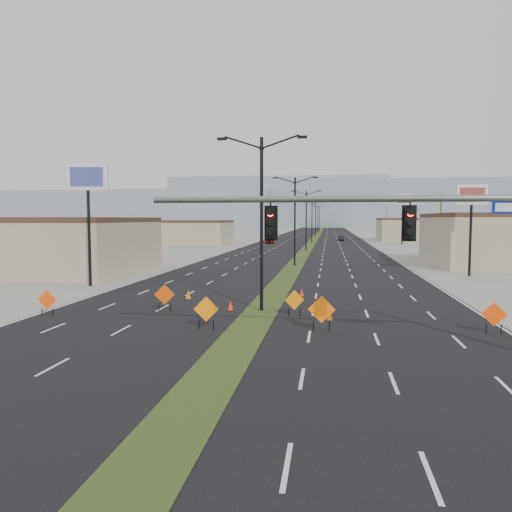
# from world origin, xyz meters

# --- Properties ---
(ground) EXTENTS (600.00, 600.00, 0.00)m
(ground) POSITION_xyz_m (0.00, 0.00, 0.00)
(ground) COLOR gray
(ground) RESTS_ON ground
(road_surface) EXTENTS (25.00, 400.00, 0.02)m
(road_surface) POSITION_xyz_m (0.00, 100.00, 0.00)
(road_surface) COLOR black
(road_surface) RESTS_ON ground
(median_strip) EXTENTS (2.00, 400.00, 0.04)m
(median_strip) POSITION_xyz_m (0.00, 100.00, 0.00)
(median_strip) COLOR #2F4518
(median_strip) RESTS_ON ground
(building_sw_far) EXTENTS (30.00, 14.00, 4.50)m
(building_sw_far) POSITION_xyz_m (-32.00, 85.00, 2.25)
(building_sw_far) COLOR tan
(building_sw_far) RESTS_ON ground
(building_se_far) EXTENTS (44.00, 16.00, 5.00)m
(building_se_far) POSITION_xyz_m (38.00, 110.00, 2.50)
(building_se_far) COLOR tan
(building_se_far) RESTS_ON ground
(mesa_west) EXTENTS (180.00, 50.00, 22.00)m
(mesa_west) POSITION_xyz_m (-120.00, 280.00, 11.00)
(mesa_west) COLOR #8593A5
(mesa_west) RESTS_ON ground
(mesa_center) EXTENTS (220.00, 50.00, 28.00)m
(mesa_center) POSITION_xyz_m (40.00, 300.00, 14.00)
(mesa_center) COLOR #8593A5
(mesa_center) RESTS_ON ground
(mesa_backdrop) EXTENTS (140.00, 50.00, 32.00)m
(mesa_backdrop) POSITION_xyz_m (-30.00, 320.00, 16.00)
(mesa_backdrop) COLOR #8593A5
(mesa_backdrop) RESTS_ON ground
(signal_mast) EXTENTS (16.30, 0.60, 8.00)m
(signal_mast) POSITION_xyz_m (8.56, 2.00, 4.79)
(signal_mast) COLOR slate
(signal_mast) RESTS_ON ground
(streetlight_0) EXTENTS (5.15, 0.24, 10.02)m
(streetlight_0) POSITION_xyz_m (0.00, 12.00, 5.42)
(streetlight_0) COLOR black
(streetlight_0) RESTS_ON ground
(streetlight_1) EXTENTS (5.15, 0.24, 10.02)m
(streetlight_1) POSITION_xyz_m (0.00, 40.00, 5.42)
(streetlight_1) COLOR black
(streetlight_1) RESTS_ON ground
(streetlight_2) EXTENTS (5.15, 0.24, 10.02)m
(streetlight_2) POSITION_xyz_m (0.00, 68.00, 5.42)
(streetlight_2) COLOR black
(streetlight_2) RESTS_ON ground
(streetlight_3) EXTENTS (5.15, 0.24, 10.02)m
(streetlight_3) POSITION_xyz_m (0.00, 96.00, 5.42)
(streetlight_3) COLOR black
(streetlight_3) RESTS_ON ground
(streetlight_4) EXTENTS (5.15, 0.24, 10.02)m
(streetlight_4) POSITION_xyz_m (0.00, 124.00, 5.42)
(streetlight_4) COLOR black
(streetlight_4) RESTS_ON ground
(streetlight_5) EXTENTS (5.15, 0.24, 10.02)m
(streetlight_5) POSITION_xyz_m (0.00, 152.00, 5.42)
(streetlight_5) COLOR black
(streetlight_5) RESTS_ON ground
(streetlight_6) EXTENTS (5.15, 0.24, 10.02)m
(streetlight_6) POSITION_xyz_m (0.00, 180.00, 5.42)
(streetlight_6) COLOR black
(streetlight_6) RESTS_ON ground
(utility_pole_1) EXTENTS (1.60, 0.20, 9.00)m
(utility_pole_1) POSITION_xyz_m (20.00, 60.00, 4.67)
(utility_pole_1) COLOR #4C3823
(utility_pole_1) RESTS_ON ground
(utility_pole_2) EXTENTS (1.60, 0.20, 9.00)m
(utility_pole_2) POSITION_xyz_m (20.00, 95.00, 4.67)
(utility_pole_2) COLOR #4C3823
(utility_pole_2) RESTS_ON ground
(utility_pole_3) EXTENTS (1.60, 0.20, 9.00)m
(utility_pole_3) POSITION_xyz_m (20.00, 130.00, 4.67)
(utility_pole_3) COLOR #4C3823
(utility_pole_3) RESTS_ON ground
(car_left) EXTENTS (2.30, 4.77, 1.57)m
(car_left) POSITION_xyz_m (-8.86, 90.48, 0.79)
(car_left) COLOR maroon
(car_left) RESTS_ON ground
(car_mid) EXTENTS (1.64, 4.04, 1.30)m
(car_mid) POSITION_xyz_m (6.72, 104.66, 0.65)
(car_mid) COLOR black
(car_mid) RESTS_ON ground
(car_far) EXTENTS (2.06, 4.55, 1.29)m
(car_far) POSITION_xyz_m (-10.40, 118.08, 0.65)
(car_far) COLOR #9DA2A6
(car_far) RESTS_ON ground
(construction_sign_0) EXTENTS (1.11, 0.06, 1.48)m
(construction_sign_0) POSITION_xyz_m (-11.50, 8.79, 0.87)
(construction_sign_0) COLOR #FF4405
(construction_sign_0) RESTS_ON ground
(construction_sign_1) EXTENTS (1.22, 0.13, 1.63)m
(construction_sign_1) POSITION_xyz_m (-2.00, 6.80, 0.96)
(construction_sign_1) COLOR orange
(construction_sign_1) RESTS_ON ground
(construction_sign_2) EXTENTS (1.18, 0.22, 1.58)m
(construction_sign_2) POSITION_xyz_m (-5.56, 11.11, 0.93)
(construction_sign_2) COLOR #D94404
(construction_sign_2) RESTS_ON ground
(construction_sign_3) EXTENTS (1.05, 0.40, 1.46)m
(construction_sign_3) POSITION_xyz_m (2.00, 10.74, 0.85)
(construction_sign_3) COLOR orange
(construction_sign_3) RESTS_ON ground
(construction_sign_4) EXTENTS (1.30, 0.08, 1.73)m
(construction_sign_4) POSITION_xyz_m (3.54, 7.15, 1.02)
(construction_sign_4) COLOR #FE6805
(construction_sign_4) RESTS_ON ground
(construction_sign_5) EXTENTS (1.13, 0.20, 1.51)m
(construction_sign_5) POSITION_xyz_m (11.50, 7.84, 0.88)
(construction_sign_5) COLOR #FF4005
(construction_sign_5) RESTS_ON ground
(cone_0) EXTENTS (0.43, 0.43, 0.57)m
(cone_0) POSITION_xyz_m (-1.85, 12.03, 0.28)
(cone_0) COLOR #F93005
(cone_0) RESTS_ON ground
(cone_1) EXTENTS (0.34, 0.34, 0.53)m
(cone_1) POSITION_xyz_m (2.02, 17.86, 0.26)
(cone_1) COLOR #DD3C04
(cone_1) RESTS_ON ground
(cone_2) EXTENTS (0.42, 0.42, 0.54)m
(cone_2) POSITION_xyz_m (3.93, 10.01, 0.27)
(cone_2) COLOR #FF6905
(cone_2) RESTS_ON ground
(cone_3) EXTENTS (0.46, 0.46, 0.63)m
(cone_3) POSITION_xyz_m (-5.46, 15.70, 0.32)
(cone_3) COLOR #FF6C05
(cone_3) RESTS_ON ground
(pole_sign_west) EXTENTS (3.18, 0.93, 9.71)m
(pole_sign_west) POSITION_xyz_m (-14.98, 20.70, 7.93)
(pole_sign_west) COLOR black
(pole_sign_west) RESTS_ON ground
(pole_sign_east_near) EXTENTS (2.79, 0.52, 8.52)m
(pole_sign_east_near) POSITION_xyz_m (16.94, 32.58, 6.89)
(pole_sign_east_near) COLOR black
(pole_sign_east_near) RESTS_ON ground
(pole_sign_east_far) EXTENTS (3.41, 1.11, 10.48)m
(pole_sign_east_far) POSITION_xyz_m (18.75, 89.96, 8.61)
(pole_sign_east_far) COLOR black
(pole_sign_east_far) RESTS_ON ground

